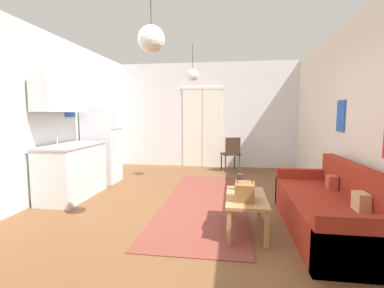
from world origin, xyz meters
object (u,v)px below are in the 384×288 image
(pendant_lamp_near, at_px, (151,39))
(bamboo_vase, at_px, (240,182))
(coffee_table, at_px, (246,201))
(couch, at_px, (332,211))
(refrigerator, at_px, (102,145))
(accent_chair, at_px, (231,152))
(pendant_lamp_far, at_px, (192,75))
(handbag, at_px, (245,191))

(pendant_lamp_near, bearing_deg, bamboo_vase, 34.07)
(coffee_table, bearing_deg, couch, 5.56)
(bamboo_vase, relative_size, refrigerator, 0.28)
(accent_chair, distance_m, pendant_lamp_far, 2.33)
(handbag, bearing_deg, refrigerator, 141.64)
(coffee_table, distance_m, pendant_lamp_far, 3.07)
(bamboo_vase, bearing_deg, pendant_lamp_near, -145.93)
(refrigerator, xyz_separation_m, pendant_lamp_near, (1.84, -2.51, 1.45))
(couch, relative_size, coffee_table, 2.32)
(bamboo_vase, xyz_separation_m, pendant_lamp_far, (-0.91, 1.98, 1.67))
(bamboo_vase, relative_size, accent_chair, 0.50)
(coffee_table, bearing_deg, bamboo_vase, 105.93)
(couch, height_order, bamboo_vase, bamboo_vase)
(coffee_table, bearing_deg, accent_chair, 93.14)
(coffee_table, height_order, bamboo_vase, bamboo_vase)
(bamboo_vase, bearing_deg, pendant_lamp_far, 114.74)
(bamboo_vase, relative_size, handbag, 1.40)
(pendant_lamp_near, relative_size, pendant_lamp_far, 1.01)
(handbag, height_order, pendant_lamp_near, pendant_lamp_near)
(pendant_lamp_far, bearing_deg, accent_chair, 59.68)
(couch, xyz_separation_m, pendant_lamp_far, (-2.02, 2.14, 1.95))
(coffee_table, xyz_separation_m, handbag, (-0.03, -0.16, 0.17))
(coffee_table, distance_m, handbag, 0.23)
(accent_chair, relative_size, pendant_lamp_near, 1.19)
(refrigerator, bearing_deg, accent_chair, 28.69)
(handbag, bearing_deg, coffee_table, 80.68)
(refrigerator, bearing_deg, pendant_lamp_far, 3.83)
(refrigerator, relative_size, accent_chair, 1.82)
(coffee_table, height_order, refrigerator, refrigerator)
(couch, height_order, pendant_lamp_far, pendant_lamp_far)
(bamboo_vase, relative_size, pendant_lamp_near, 0.60)
(couch, distance_m, accent_chair, 3.71)
(couch, height_order, pendant_lamp_near, pendant_lamp_near)
(coffee_table, height_order, handbag, handbag)
(pendant_lamp_far, bearing_deg, coffee_table, -66.25)
(refrigerator, relative_size, pendant_lamp_near, 2.18)
(refrigerator, height_order, pendant_lamp_near, pendant_lamp_near)
(handbag, xyz_separation_m, pendant_lamp_near, (-1.03, -0.24, 1.70))
(coffee_table, distance_m, refrigerator, 3.61)
(bamboo_vase, distance_m, accent_chair, 3.33)
(coffee_table, height_order, accent_chair, accent_chair)
(pendant_lamp_near, bearing_deg, refrigerator, 126.26)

